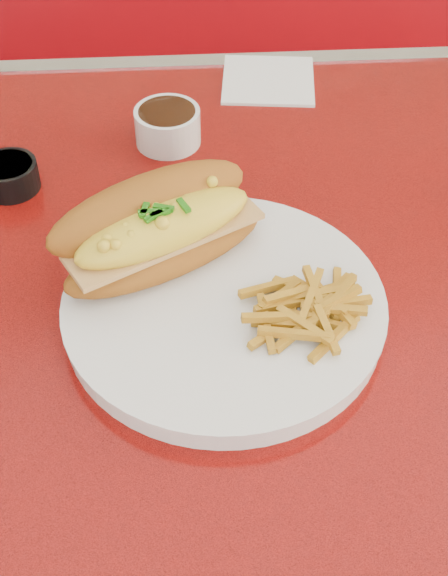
{
  "coord_description": "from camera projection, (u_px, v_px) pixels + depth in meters",
  "views": [
    {
      "loc": [
        -0.14,
        -0.62,
        1.35
      ],
      "look_at": [
        -0.11,
        -0.09,
        0.81
      ],
      "focal_mm": 50.0,
      "sensor_mm": 36.0,
      "label": 1
    }
  ],
  "objects": [
    {
      "name": "fries_pile",
      "position": [
        304.0,
        308.0,
        0.74
      ],
      "size": [
        0.1,
        0.09,
        0.03
      ],
      "primitive_type": null,
      "rotation": [
        0.0,
        0.0,
        0.0
      ],
      "color": "gold",
      "rests_on": "dinner_plate"
    },
    {
      "name": "booth_bench_far",
      "position": [
        248.0,
        163.0,
        1.76
      ],
      "size": [
        1.2,
        0.51,
        0.9
      ],
      "color": "maroon",
      "rests_on": "ground"
    },
    {
      "name": "fork",
      "position": [
        228.0,
        274.0,
        0.79
      ],
      "size": [
        0.02,
        0.13,
        0.0
      ],
      "rotation": [
        0.0,
        0.0,
        1.53
      ],
      "color": "silver",
      "rests_on": "dinner_plate"
    },
    {
      "name": "gravy_ramekin",
      "position": [
        168.0,
        125.0,
        0.97
      ],
      "size": [
        0.08,
        0.08,
        0.04
      ],
      "rotation": [
        0.0,
        0.0,
        -0.06
      ],
      "color": "silver",
      "rests_on": "diner_table"
    },
    {
      "name": "paper_napkin",
      "position": [
        268.0,
        80.0,
        1.09
      ],
      "size": [
        0.14,
        0.14,
        0.0
      ],
      "primitive_type": "cube",
      "rotation": [
        0.0,
        0.0,
        -0.11
      ],
      "color": "silver",
      "rests_on": "diner_table"
    },
    {
      "name": "mac_hoagie",
      "position": [
        159.0,
        228.0,
        0.78
      ],
      "size": [
        0.24,
        0.2,
        0.1
      ],
      "rotation": [
        0.0,
        0.0,
        0.5
      ],
      "color": "#955518",
      "rests_on": "dinner_plate"
    },
    {
      "name": "ground",
      "position": [
        282.0,
        575.0,
        1.4
      ],
      "size": [
        8.0,
        8.0,
        0.0
      ],
      "primitive_type": "plane",
      "color": "beige",
      "rests_on": "ground"
    },
    {
      "name": "sauce_cup_left",
      "position": [
        9.0,
        175.0,
        0.91
      ],
      "size": [
        0.08,
        0.08,
        0.03
      ],
      "rotation": [
        0.0,
        0.0,
        -0.3
      ],
      "color": "black",
      "rests_on": "diner_table"
    },
    {
      "name": "diner_table",
      "position": [
        309.0,
        349.0,
        0.96
      ],
      "size": [
        1.23,
        0.83,
        0.77
      ],
      "color": "red",
      "rests_on": "ground"
    },
    {
      "name": "dinner_plate",
      "position": [
        224.0,
        308.0,
        0.77
      ],
      "size": [
        0.4,
        0.4,
        0.02
      ],
      "rotation": [
        0.0,
        0.0,
        -0.35
      ],
      "color": "silver",
      "rests_on": "diner_table"
    }
  ]
}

